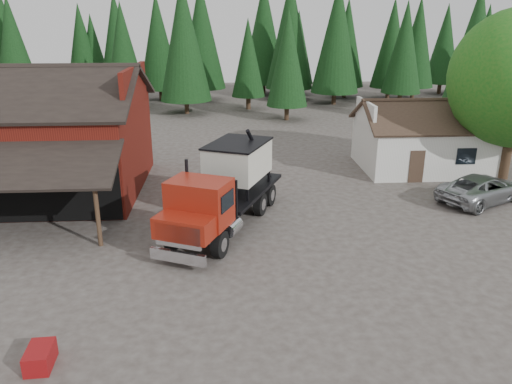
{
  "coord_description": "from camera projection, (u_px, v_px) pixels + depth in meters",
  "views": [
    {
      "loc": [
        0.02,
        -18.3,
        9.54
      ],
      "look_at": [
        1.37,
        3.68,
        1.8
      ],
      "focal_mm": 35.0,
      "sensor_mm": 36.0,
      "label": 1
    }
  ],
  "objects": [
    {
      "name": "equip_box",
      "position": [
        40.0,
        357.0,
        14.33
      ],
      "size": [
        0.76,
        1.14,
        0.6
      ],
      "primitive_type": "cube",
      "rotation": [
        0.0,
        0.0,
        0.06
      ],
      "color": "maroon",
      "rests_on": "ground"
    },
    {
      "name": "ground",
      "position": [
        228.0,
        264.0,
        20.4
      ],
      "size": [
        120.0,
        120.0,
        0.0
      ],
      "primitive_type": "plane",
      "color": "#3F3732",
      "rests_on": "ground"
    },
    {
      "name": "feed_truck",
      "position": [
        225.0,
        186.0,
        23.51
      ],
      "size": [
        6.16,
        9.82,
        4.33
      ],
      "rotation": [
        0.0,
        0.0,
        -0.41
      ],
      "color": "black",
      "rests_on": "ground"
    },
    {
      "name": "near_pine_b",
      "position": [
        288.0,
        58.0,
        47.04
      ],
      "size": [
        3.96,
        3.96,
        10.4
      ],
      "color": "#382619",
      "rests_on": "ground"
    },
    {
      "name": "near_pine_c",
      "position": [
        474.0,
        49.0,
        43.87
      ],
      "size": [
        4.84,
        4.84,
        12.4
      ],
      "color": "#382619",
      "rests_on": "ground"
    },
    {
      "name": "red_barn",
      "position": [
        31.0,
        145.0,
        28.19
      ],
      "size": [
        12.8,
        13.63,
        7.18
      ],
      "color": "#5F170F",
      "rests_on": "ground"
    },
    {
      "name": "conifer_backdrop",
      "position": [
        225.0,
        101.0,
        59.95
      ],
      "size": [
        76.0,
        16.0,
        16.0
      ],
      "primitive_type": null,
      "color": "black",
      "rests_on": "ground"
    },
    {
      "name": "silver_car",
      "position": [
        482.0,
        188.0,
        27.05
      ],
      "size": [
        5.95,
        4.81,
        1.51
      ],
      "primitive_type": "imported",
      "rotation": [
        0.0,
        0.0,
        2.08
      ],
      "color": "#A2A6AA",
      "rests_on": "ground"
    },
    {
      "name": "near_pine_d",
      "position": [
        184.0,
        40.0,
        49.73
      ],
      "size": [
        5.28,
        5.28,
        13.4
      ],
      "color": "#382619",
      "rests_on": "ground"
    },
    {
      "name": "farmhouse",
      "position": [
        423.0,
        144.0,
        32.83
      ],
      "size": [
        8.6,
        6.42,
        4.65
      ],
      "color": "silver",
      "rests_on": "ground"
    }
  ]
}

